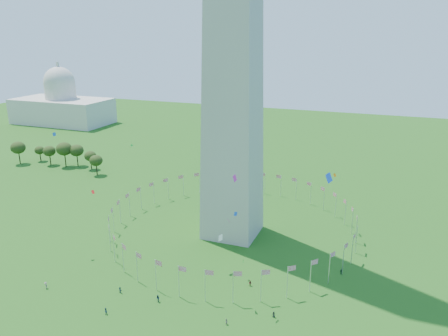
{
  "coord_description": "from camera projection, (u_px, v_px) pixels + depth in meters",
  "views": [
    {
      "loc": [
        45.01,
        -76.16,
        64.72
      ],
      "look_at": [
        2.7,
        35.0,
        27.56
      ],
      "focal_mm": 35.0,
      "sensor_mm": 36.0,
      "label": 1
    }
  ],
  "objects": [
    {
      "name": "capitol_building",
      "position": [
        60.0,
        92.0,
        317.36
      ],
      "size": [
        70.0,
        35.0,
        46.0
      ],
      "primitive_type": null,
      "color": "beige",
      "rests_on": "ground"
    },
    {
      "name": "ground",
      "position": [
        160.0,
        320.0,
        102.53
      ],
      "size": [
        600.0,
        600.0,
        0.0
      ],
      "primitive_type": "plane",
      "color": "#194C11",
      "rests_on": "ground"
    },
    {
      "name": "flag_ring",
      "position": [
        232.0,
        220.0,
        145.79
      ],
      "size": [
        80.24,
        80.24,
        9.0
      ],
      "color": "silver",
      "rests_on": "ground"
    },
    {
      "name": "tree_line_west",
      "position": [
        60.0,
        156.0,
        217.91
      ],
      "size": [
        55.11,
        15.33,
        12.21
      ],
      "color": "#314918",
      "rests_on": "ground"
    },
    {
      "name": "crowd",
      "position": [
        158.0,
        332.0,
        97.18
      ],
      "size": [
        105.79,
        72.48,
        1.96
      ],
      "color": "#1E2946",
      "rests_on": "ground"
    },
    {
      "name": "kites_aloft",
      "position": [
        219.0,
        221.0,
        111.01
      ],
      "size": [
        109.27,
        86.03,
        38.14
      ],
      "color": "#CC2699",
      "rests_on": "ground"
    }
  ]
}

